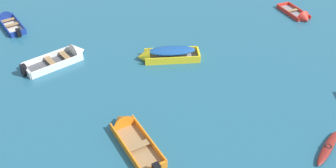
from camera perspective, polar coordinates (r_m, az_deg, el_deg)
The scene contains 6 objects.
rowboat_deep_blue_cluster_inner at distance 34.67m, azimuth -22.99°, elevation 8.81°, with size 3.38×3.99×1.17m.
rowboat_orange_outer_right at distance 21.25m, azimuth -5.99°, elevation -7.18°, with size 3.52×4.62×1.31m.
rowboat_yellow_distant_center at distance 27.05m, azimuth -0.81°, elevation 4.49°, with size 4.57×1.82×1.27m.
kayak_maroon_far_back at distance 22.09m, azimuth 22.97°, elevation -8.86°, with size 2.17×2.79×0.29m.
rowboat_white_far_left at distance 28.08m, azimuth -15.03°, elevation 4.03°, with size 4.38×3.99×1.46m.
rowboat_red_midfield_left at distance 34.65m, azimuth 19.41°, elevation 9.57°, with size 2.56×3.72×1.20m.
Camera 1 is at (0.39, -0.09, 14.96)m, focal length 40.38 mm.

